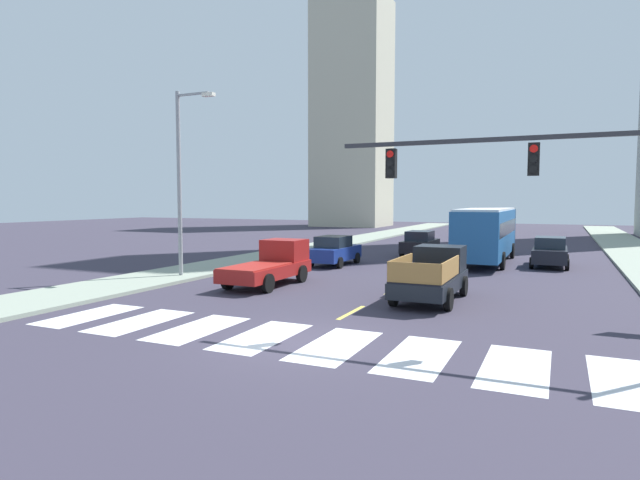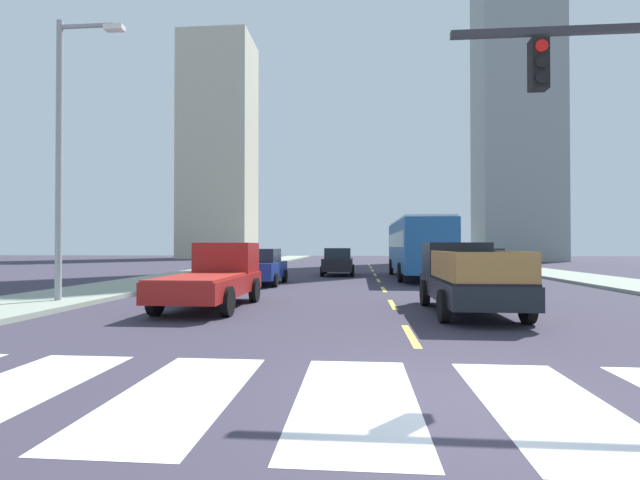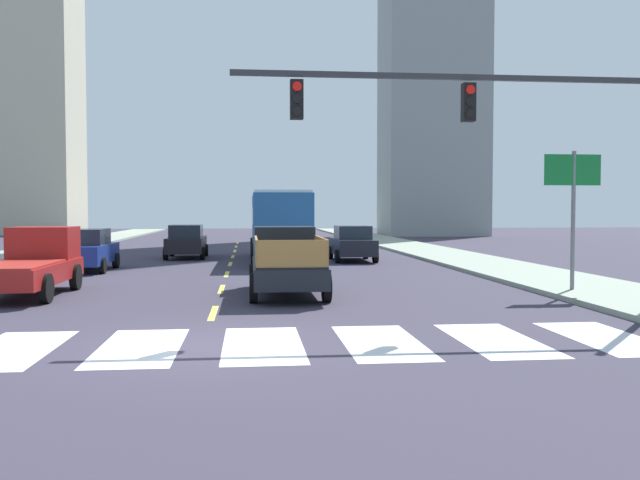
% 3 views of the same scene
% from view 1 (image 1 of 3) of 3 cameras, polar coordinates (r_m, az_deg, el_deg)
% --- Properties ---
extents(ground_plane, '(160.00, 160.00, 0.00)m').
position_cam_1_polar(ground_plane, '(14.58, -2.38, -10.81)').
color(ground_plane, '#353140').
extents(sidewalk_left, '(3.90, 110.00, 0.15)m').
position_cam_1_polar(sidewalk_left, '(35.49, -5.54, -1.76)').
color(sidewalk_left, gray).
rests_on(sidewalk_left, ground).
extents(crosswalk_stripe_0, '(1.45, 3.54, 0.01)m').
position_cam_1_polar(crosswalk_stripe_0, '(19.27, -23.60, -7.42)').
color(crosswalk_stripe_0, silver).
rests_on(crosswalk_stripe_0, ground).
extents(crosswalk_stripe_1, '(1.45, 3.54, 0.01)m').
position_cam_1_polar(crosswalk_stripe_1, '(17.71, -18.76, -8.30)').
color(crosswalk_stripe_1, silver).
rests_on(crosswalk_stripe_1, ground).
extents(crosswalk_stripe_2, '(1.45, 3.54, 0.01)m').
position_cam_1_polar(crosswalk_stripe_2, '(16.30, -13.00, -9.27)').
color(crosswalk_stripe_2, silver).
rests_on(crosswalk_stripe_2, ground).
extents(crosswalk_stripe_3, '(1.45, 3.54, 0.01)m').
position_cam_1_polar(crosswalk_stripe_3, '(15.09, -6.20, -10.29)').
color(crosswalk_stripe_3, silver).
rests_on(crosswalk_stripe_3, ground).
extents(crosswalk_stripe_4, '(1.45, 3.54, 0.01)m').
position_cam_1_polar(crosswalk_stripe_4, '(14.13, 1.71, -11.28)').
color(crosswalk_stripe_4, silver).
rests_on(crosswalk_stripe_4, ground).
extents(crosswalk_stripe_5, '(1.45, 3.54, 0.01)m').
position_cam_1_polar(crosswalk_stripe_5, '(13.46, 10.64, -12.14)').
color(crosswalk_stripe_5, silver).
rests_on(crosswalk_stripe_5, ground).
extents(crosswalk_stripe_6, '(1.45, 3.54, 0.01)m').
position_cam_1_polar(crosswalk_stripe_6, '(13.14, 20.31, -12.75)').
color(crosswalk_stripe_6, silver).
rests_on(crosswalk_stripe_6, ground).
extents(crosswalk_stripe_7, '(1.45, 3.54, 0.01)m').
position_cam_1_polar(crosswalk_stripe_7, '(13.18, 30.21, -13.01)').
color(crosswalk_stripe_7, silver).
rests_on(crosswalk_stripe_7, ground).
extents(lane_dash_0, '(0.16, 2.40, 0.01)m').
position_cam_1_polar(lane_dash_0, '(18.13, 3.39, -7.79)').
color(lane_dash_0, '#D9C84B').
rests_on(lane_dash_0, ground).
extents(lane_dash_1, '(0.16, 2.40, 0.01)m').
position_cam_1_polar(lane_dash_1, '(22.79, 7.95, -5.34)').
color(lane_dash_1, '#D9C84B').
rests_on(lane_dash_1, ground).
extents(lane_dash_2, '(0.16, 2.40, 0.01)m').
position_cam_1_polar(lane_dash_2, '(27.57, 10.92, -3.71)').
color(lane_dash_2, '#D9C84B').
rests_on(lane_dash_2, ground).
extents(lane_dash_3, '(0.16, 2.40, 0.01)m').
position_cam_1_polar(lane_dash_3, '(32.41, 13.00, -2.55)').
color(lane_dash_3, '#D9C84B').
rests_on(lane_dash_3, ground).
extents(lane_dash_4, '(0.16, 2.40, 0.01)m').
position_cam_1_polar(lane_dash_4, '(37.29, 14.54, -1.70)').
color(lane_dash_4, '#D9C84B').
rests_on(lane_dash_4, ground).
extents(lane_dash_5, '(0.16, 2.40, 0.01)m').
position_cam_1_polar(lane_dash_5, '(42.21, 15.71, -1.04)').
color(lane_dash_5, '#D9C84B').
rests_on(lane_dash_5, ground).
extents(lane_dash_6, '(0.16, 2.40, 0.01)m').
position_cam_1_polar(lane_dash_6, '(47.14, 16.65, -0.52)').
color(lane_dash_6, '#D9C84B').
rests_on(lane_dash_6, ground).
extents(lane_dash_7, '(0.16, 2.40, 0.01)m').
position_cam_1_polar(lane_dash_7, '(52.08, 17.40, -0.10)').
color(lane_dash_7, '#D9C84B').
rests_on(lane_dash_7, ground).
extents(pickup_stakebed, '(2.18, 5.20, 1.96)m').
position_cam_1_polar(pickup_stakebed, '(20.90, 12.10, -3.68)').
color(pickup_stakebed, black).
rests_on(pickup_stakebed, ground).
extents(pickup_dark, '(2.18, 5.20, 1.96)m').
position_cam_1_polar(pickup_dark, '(24.07, -5.20, -2.59)').
color(pickup_dark, maroon).
rests_on(pickup_dark, ground).
extents(city_bus, '(2.72, 10.80, 3.32)m').
position_cam_1_polar(city_bus, '(33.66, 17.50, 0.94)').
color(city_bus, '#215892').
rests_on(city_bus, ground).
extents(sedan_near_left, '(2.02, 4.40, 1.72)m').
position_cam_1_polar(sedan_near_left, '(31.11, 1.53, -1.14)').
color(sedan_near_left, navy).
rests_on(sedan_near_left, ground).
extents(sedan_mid, '(2.02, 4.40, 1.72)m').
position_cam_1_polar(sedan_mid, '(33.03, 23.52, -1.18)').
color(sedan_mid, black).
rests_on(sedan_mid, ground).
extents(sedan_near_right, '(2.02, 4.40, 1.72)m').
position_cam_1_polar(sedan_near_right, '(36.86, 10.73, -0.37)').
color(sedan_near_right, black).
rests_on(sedan_near_right, ground).
extents(traffic_signal_gantry, '(9.58, 0.27, 6.00)m').
position_cam_1_polar(traffic_signal_gantry, '(14.78, 26.54, 5.50)').
color(traffic_signal_gantry, '#2D2D33').
rests_on(traffic_signal_gantry, ground).
extents(streetlight_left, '(2.20, 0.28, 9.00)m').
position_cam_1_polar(streetlight_left, '(26.54, -14.67, 6.68)').
color(streetlight_left, gray).
rests_on(streetlight_left, ground).
extents(block_mid_left, '(10.24, 8.79, 33.17)m').
position_cam_1_polar(block_mid_left, '(80.28, 3.49, 13.43)').
color(block_mid_left, '#BFB89E').
rests_on(block_mid_left, ground).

